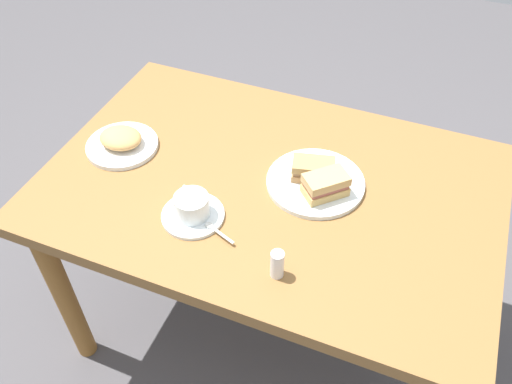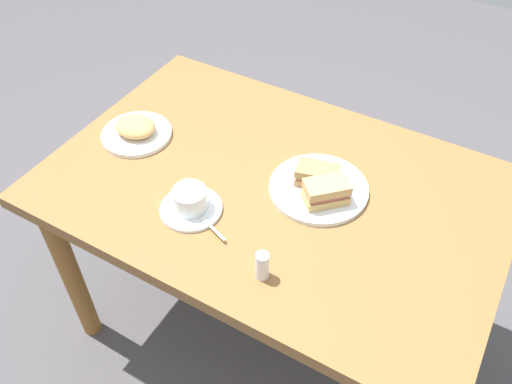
{
  "view_description": "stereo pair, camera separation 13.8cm",
  "coord_description": "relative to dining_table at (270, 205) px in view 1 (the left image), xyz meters",
  "views": [
    {
      "loc": [
        0.36,
        -0.99,
        1.74
      ],
      "look_at": [
        -0.01,
        -0.08,
        0.75
      ],
      "focal_mm": 37.46,
      "sensor_mm": 36.0,
      "label": 1
    },
    {
      "loc": [
        0.48,
        -0.93,
        1.74
      ],
      "look_at": [
        -0.01,
        -0.08,
        0.75
      ],
      "focal_mm": 37.46,
      "sensor_mm": 36.0,
      "label": 2
    }
  ],
  "objects": [
    {
      "name": "ground_plane",
      "position": [
        0.0,
        0.0,
        -0.62
      ],
      "size": [
        6.0,
        6.0,
        0.0
      ],
      "primitive_type": "plane",
      "color": "#4C494C"
    },
    {
      "name": "dining_table",
      "position": [
        0.0,
        0.0,
        0.0
      ],
      "size": [
        1.24,
        0.83,
        0.72
      ],
      "color": "brown",
      "rests_on": "ground_plane"
    },
    {
      "name": "sandwich_plate",
      "position": [
        0.12,
        0.04,
        0.1
      ],
      "size": [
        0.27,
        0.27,
        0.01
      ],
      "primitive_type": "cylinder",
      "color": "white",
      "rests_on": "dining_table"
    },
    {
      "name": "sandwich_front",
      "position": [
        0.1,
        0.05,
        0.13
      ],
      "size": [
        0.13,
        0.09,
        0.05
      ],
      "color": "#AF7E4C",
      "rests_on": "sandwich_plate"
    },
    {
      "name": "sandwich_back",
      "position": [
        0.15,
        0.0,
        0.14
      ],
      "size": [
        0.13,
        0.13,
        0.06
      ],
      "color": "tan",
      "rests_on": "sandwich_plate"
    },
    {
      "name": "coffee_saucer",
      "position": [
        -0.14,
        -0.19,
        0.1
      ],
      "size": [
        0.16,
        0.16,
        0.01
      ],
      "primitive_type": "cylinder",
      "color": "white",
      "rests_on": "dining_table"
    },
    {
      "name": "coffee_cup",
      "position": [
        -0.14,
        -0.19,
        0.14
      ],
      "size": [
        0.1,
        0.1,
        0.06
      ],
      "color": "white",
      "rests_on": "coffee_saucer"
    },
    {
      "name": "spoon",
      "position": [
        -0.06,
        -0.22,
        0.11
      ],
      "size": [
        0.1,
        0.05,
        0.01
      ],
      "color": "silver",
      "rests_on": "coffee_saucer"
    },
    {
      "name": "side_plate",
      "position": [
        -0.46,
        -0.02,
        0.1
      ],
      "size": [
        0.21,
        0.21,
        0.01
      ],
      "primitive_type": "cylinder",
      "color": "white",
      "rests_on": "dining_table"
    },
    {
      "name": "side_food_pile",
      "position": [
        -0.46,
        -0.02,
        0.13
      ],
      "size": [
        0.13,
        0.1,
        0.04
      ],
      "primitive_type": "ellipsoid",
      "color": "tan",
      "rests_on": "side_plate"
    },
    {
      "name": "salt_shaker",
      "position": [
        0.12,
        -0.28,
        0.13
      ],
      "size": [
        0.03,
        0.03,
        0.08
      ],
      "primitive_type": "cylinder",
      "color": "silver",
      "rests_on": "dining_table"
    }
  ]
}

